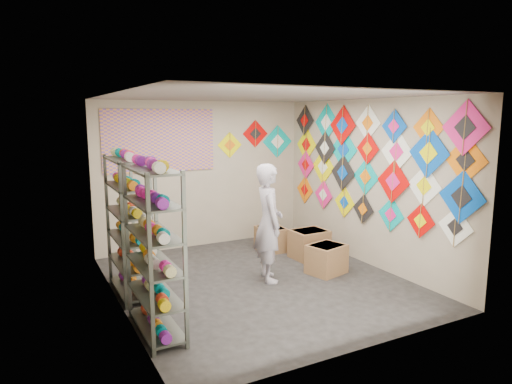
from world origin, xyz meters
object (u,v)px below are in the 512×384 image
shopkeeper (269,223)px  carton_c (271,239)px  carton_a (326,259)px  carton_b (309,244)px  shelf_rack_front (154,251)px  shelf_rack_back (128,226)px

shopkeeper → carton_c: (0.76, 1.27, -0.66)m
carton_a → carton_b: bearing=60.3°
shelf_rack_front → shopkeeper: shelf_rack_front is taller
shopkeeper → carton_c: bearing=-17.0°
carton_b → carton_c: size_ratio=1.18×
shelf_rack_front → carton_c: size_ratio=3.79×
shelf_rack_back → shopkeeper: shelf_rack_back is taller
carton_a → carton_c: (-0.18, 1.44, -0.01)m
shopkeeper → carton_c: size_ratio=3.49×
shelf_rack_back → carton_b: bearing=3.4°
shelf_rack_front → shelf_rack_back: size_ratio=1.00×
shopkeeper → carton_a: bearing=-86.6°
shopkeeper → carton_a: shopkeeper is taller
shopkeeper → carton_b: (1.15, 0.61, -0.63)m
shelf_rack_front → shelf_rack_back: bearing=90.0°
carton_c → shelf_rack_back: bearing=-158.4°
shelf_rack_back → carton_a: shelf_rack_back is taller
carton_c → shopkeeper: bearing=-116.7°
carton_a → carton_c: 1.45m
shelf_rack_front → carton_b: bearing=25.6°
shelf_rack_front → carton_c: bearing=38.4°
carton_a → carton_b: (0.21, 0.78, 0.02)m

